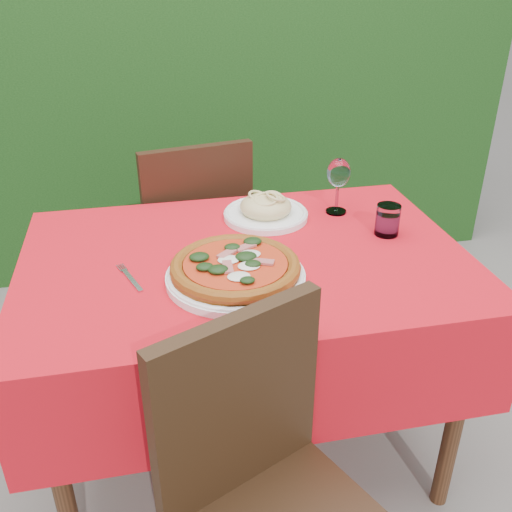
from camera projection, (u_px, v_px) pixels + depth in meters
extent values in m
plane|color=#605B57|center=(247.00, 444.00, 1.98)|extent=(60.00, 60.00, 0.00)
cube|color=black|center=(188.00, 107.00, 2.93)|extent=(3.20, 0.55, 1.60)
cube|color=#482917|center=(246.00, 263.00, 1.63)|extent=(1.20, 0.80, 0.04)
cylinder|color=#482917|center=(60.00, 479.00, 1.42)|extent=(0.05, 0.05, 0.70)
cylinder|color=#482917|center=(456.00, 415.00, 1.61)|extent=(0.05, 0.05, 0.70)
cylinder|color=#482917|center=(78.00, 324.00, 2.01)|extent=(0.05, 0.05, 0.70)
cylinder|color=#482917|center=(367.00, 291.00, 2.20)|extent=(0.05, 0.05, 0.70)
cube|color=red|center=(246.00, 302.00, 1.70)|extent=(1.26, 0.86, 0.32)
cube|color=black|center=(238.00, 404.00, 1.20)|extent=(0.38, 0.21, 0.44)
cylinder|color=black|center=(297.00, 512.00, 1.50)|extent=(0.03, 0.03, 0.41)
cube|color=black|center=(188.00, 245.00, 2.35)|extent=(0.48, 0.48, 0.04)
cube|color=black|center=(199.00, 207.00, 2.08)|extent=(0.41, 0.12, 0.45)
cylinder|color=black|center=(216.00, 266.00, 2.66)|extent=(0.04, 0.04, 0.42)
cylinder|color=black|center=(141.00, 281.00, 2.54)|extent=(0.04, 0.04, 0.42)
cylinder|color=black|center=(244.00, 304.00, 2.37)|extent=(0.04, 0.04, 0.42)
cylinder|color=black|center=(161.00, 323.00, 2.25)|extent=(0.04, 0.04, 0.42)
cylinder|color=white|center=(236.00, 277.00, 1.49)|extent=(0.37, 0.37, 0.02)
cylinder|color=#AB5717|center=(236.00, 270.00, 1.48)|extent=(0.41, 0.41, 0.02)
cylinder|color=#A41E0A|center=(235.00, 264.00, 1.47)|extent=(0.34, 0.34, 0.01)
cylinder|color=white|center=(266.00, 215.00, 1.84)|extent=(0.27, 0.27, 0.02)
ellipsoid|color=beige|center=(266.00, 206.00, 1.83)|extent=(0.20, 0.20, 0.08)
cylinder|color=silver|center=(388.00, 220.00, 1.72)|extent=(0.07, 0.07, 0.10)
cylinder|color=#ADD3EA|center=(387.00, 224.00, 1.72)|extent=(0.06, 0.06, 0.07)
cylinder|color=silver|center=(336.00, 211.00, 1.88)|extent=(0.07, 0.07, 0.01)
cylinder|color=silver|center=(337.00, 197.00, 1.86)|extent=(0.01, 0.01, 0.09)
ellipsoid|color=silver|center=(339.00, 173.00, 1.82)|extent=(0.08, 0.08, 0.09)
cube|color=#BCBBC3|center=(132.00, 280.00, 1.49)|extent=(0.08, 0.17, 0.00)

